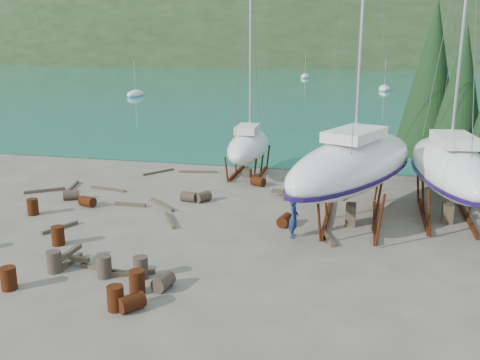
% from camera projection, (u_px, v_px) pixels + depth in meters
% --- Properties ---
extents(ground, '(600.00, 600.00, 0.00)m').
position_uv_depth(ground, '(199.00, 242.00, 24.57)').
color(ground, '#5A5447').
rests_on(ground, ground).
extents(bay_water, '(700.00, 700.00, 0.00)m').
position_uv_depth(bay_water, '(358.00, 55.00, 320.92)').
color(bay_water, '#16716E').
rests_on(bay_water, ground).
extents(far_hill, '(800.00, 360.00, 110.00)m').
position_uv_depth(far_hill, '(358.00, 55.00, 325.63)').
color(far_hill, '#1F2F17').
rests_on(far_hill, ground).
extents(far_house_left, '(6.60, 5.60, 5.60)m').
position_uv_depth(far_house_left, '(200.00, 55.00, 216.02)').
color(far_house_left, beige).
rests_on(far_house_left, ground).
extents(far_house_center, '(6.60, 5.60, 5.60)m').
position_uv_depth(far_house_center, '(298.00, 56.00, 207.06)').
color(far_house_center, beige).
rests_on(far_house_center, ground).
extents(far_house_right, '(6.60, 5.60, 5.60)m').
position_uv_depth(far_house_right, '(434.00, 57.00, 195.86)').
color(far_house_right, beige).
rests_on(far_house_right, ground).
extents(cypress_near_right, '(3.60, 3.60, 10.00)m').
position_uv_depth(cypress_near_right, '(460.00, 96.00, 31.58)').
color(cypress_near_right, black).
rests_on(cypress_near_right, ground).
extents(cypress_back_left, '(4.14, 4.14, 11.50)m').
position_uv_depth(cypress_back_left, '(431.00, 78.00, 33.58)').
color(cypress_back_left, black).
rests_on(cypress_back_left, ground).
extents(moored_boat_left, '(2.00, 5.00, 6.05)m').
position_uv_depth(moored_boat_left, '(135.00, 94.00, 87.64)').
color(moored_boat_left, white).
rests_on(moored_boat_left, ground).
extents(moored_boat_mid, '(2.00, 5.00, 6.05)m').
position_uv_depth(moored_boat_mid, '(384.00, 89.00, 97.49)').
color(moored_boat_mid, white).
rests_on(moored_boat_mid, ground).
extents(moored_boat_far, '(2.00, 5.00, 6.05)m').
position_uv_depth(moored_boat_far, '(305.00, 76.00, 129.75)').
color(moored_boat_far, white).
rests_on(moored_boat_far, ground).
extents(large_sailboat_near, '(7.90, 12.29, 18.73)m').
position_uv_depth(large_sailboat_near, '(354.00, 164.00, 26.63)').
color(large_sailboat_near, white).
rests_on(large_sailboat_near, ground).
extents(large_sailboat_far, '(4.44, 11.06, 17.01)m').
position_uv_depth(large_sailboat_far, '(450.00, 167.00, 27.07)').
color(large_sailboat_far, white).
rests_on(large_sailboat_far, ground).
extents(small_sailboat_shore, '(2.70, 7.87, 12.47)m').
position_uv_depth(small_sailboat_shore, '(248.00, 146.00, 36.20)').
color(small_sailboat_shore, white).
rests_on(small_sailboat_shore, ground).
extents(worker, '(0.45, 0.69, 1.89)m').
position_uv_depth(worker, '(294.00, 218.00, 24.97)').
color(worker, navy).
rests_on(worker, ground).
extents(drum_1, '(0.73, 0.97, 0.58)m').
position_uv_depth(drum_1, '(163.00, 282.00, 19.87)').
color(drum_1, '#2D2823').
rests_on(drum_1, ground).
extents(drum_2, '(1.01, 0.80, 0.58)m').
position_uv_depth(drum_2, '(87.00, 202.00, 29.73)').
color(drum_2, '#5D2A10').
rests_on(drum_2, ground).
extents(drum_3, '(0.58, 0.58, 0.88)m').
position_uv_depth(drum_3, '(116.00, 298.00, 18.30)').
color(drum_3, '#5D2A10').
rests_on(drum_3, ground).
extents(drum_4, '(1.05, 0.91, 0.58)m').
position_uv_depth(drum_4, '(258.00, 181.00, 33.93)').
color(drum_4, '#5D2A10').
rests_on(drum_4, ground).
extents(drum_5, '(0.58, 0.58, 0.88)m').
position_uv_depth(drum_5, '(141.00, 268.00, 20.75)').
color(drum_5, '#2D2823').
rests_on(drum_5, ground).
extents(drum_6, '(0.74, 0.98, 0.58)m').
position_uv_depth(drum_6, '(285.00, 220.00, 26.65)').
color(drum_6, '#5D2A10').
rests_on(drum_6, ground).
extents(drum_7, '(0.58, 0.58, 0.88)m').
position_uv_depth(drum_7, '(137.00, 282.00, 19.53)').
color(drum_7, '#5D2A10').
rests_on(drum_7, ground).
extents(drum_8, '(0.58, 0.58, 0.88)m').
position_uv_depth(drum_8, '(33.00, 207.00, 28.29)').
color(drum_8, '#5D2A10').
rests_on(drum_8, ground).
extents(drum_9, '(0.95, 0.69, 0.58)m').
position_uv_depth(drum_9, '(189.00, 197.00, 30.65)').
color(drum_9, '#2D2823').
rests_on(drum_9, ground).
extents(drum_10, '(0.58, 0.58, 0.88)m').
position_uv_depth(drum_10, '(9.00, 278.00, 19.81)').
color(drum_10, '#5D2A10').
rests_on(drum_10, ground).
extents(drum_11, '(0.96, 1.05, 0.58)m').
position_uv_depth(drum_11, '(203.00, 197.00, 30.65)').
color(drum_11, '#2D2823').
rests_on(drum_11, ground).
extents(drum_12, '(0.99, 1.05, 0.58)m').
position_uv_depth(drum_12, '(132.00, 302.00, 18.31)').
color(drum_12, '#5D2A10').
rests_on(drum_12, ground).
extents(drum_13, '(0.58, 0.58, 0.88)m').
position_uv_depth(drum_13, '(58.00, 236.00, 24.13)').
color(drum_13, '#5D2A10').
rests_on(drum_13, ground).
extents(drum_15, '(1.05, 0.92, 0.58)m').
position_uv_depth(drum_15, '(71.00, 195.00, 30.99)').
color(drum_15, '#2D2823').
rests_on(drum_15, ground).
extents(drum_16, '(0.58, 0.58, 0.88)m').
position_uv_depth(drum_16, '(54.00, 262.00, 21.29)').
color(drum_16, '#2D2823').
rests_on(drum_16, ground).
extents(drum_17, '(0.58, 0.58, 0.88)m').
position_uv_depth(drum_17, '(104.00, 267.00, 20.83)').
color(drum_17, '#2D2823').
rests_on(drum_17, ground).
extents(timber_0, '(1.56, 2.19, 0.14)m').
position_uv_depth(timber_0, '(159.00, 172.00, 37.31)').
color(timber_0, brown).
rests_on(timber_0, ground).
extents(timber_1, '(0.81, 1.76, 0.19)m').
position_uv_depth(timber_1, '(328.00, 238.00, 24.76)').
color(timber_1, brown).
rests_on(timber_1, ground).
extents(timber_2, '(2.02, 1.61, 0.19)m').
position_uv_depth(timber_2, '(45.00, 191.00, 32.62)').
color(timber_2, brown).
rests_on(timber_2, ground).
extents(timber_3, '(2.83, 0.55, 0.15)m').
position_uv_depth(timber_3, '(110.00, 270.00, 21.38)').
color(timber_3, brown).
rests_on(timber_3, ground).
extents(timber_7, '(1.68, 0.92, 0.17)m').
position_uv_depth(timber_7, '(133.00, 273.00, 21.07)').
color(timber_7, brown).
rests_on(timber_7, ground).
extents(timber_8, '(1.81, 0.23, 0.19)m').
position_uv_depth(timber_8, '(130.00, 205.00, 29.84)').
color(timber_8, brown).
rests_on(timber_8, ground).
extents(timber_9, '(2.65, 0.62, 0.15)m').
position_uv_depth(timber_9, '(198.00, 172.00, 37.33)').
color(timber_9, brown).
rests_on(timber_9, ground).
extents(timber_10, '(2.03, 1.84, 0.16)m').
position_uv_depth(timber_10, '(162.00, 205.00, 29.84)').
color(timber_10, brown).
rests_on(timber_10, ground).
extents(timber_11, '(1.36, 2.19, 0.15)m').
position_uv_depth(timber_11, '(170.00, 220.00, 27.31)').
color(timber_11, brown).
rests_on(timber_11, ground).
extents(timber_12, '(0.96, 1.94, 0.17)m').
position_uv_depth(timber_12, '(60.00, 228.00, 26.20)').
color(timber_12, brown).
rests_on(timber_12, ground).
extents(timber_15, '(2.50, 0.58, 0.15)m').
position_uv_depth(timber_15, '(108.00, 189.00, 33.02)').
color(timber_15, brown).
rests_on(timber_15, ground).
extents(timber_17, '(0.85, 2.64, 0.16)m').
position_uv_depth(timber_17, '(72.00, 187.00, 33.45)').
color(timber_17, brown).
rests_on(timber_17, ground).
extents(timber_pile_fore, '(1.80, 1.80, 0.60)m').
position_uv_depth(timber_pile_fore, '(69.00, 258.00, 22.01)').
color(timber_pile_fore, brown).
rests_on(timber_pile_fore, ground).
extents(timber_pile_aft, '(1.80, 1.80, 0.60)m').
position_uv_depth(timber_pile_aft, '(287.00, 192.00, 31.59)').
color(timber_pile_aft, brown).
rests_on(timber_pile_aft, ground).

